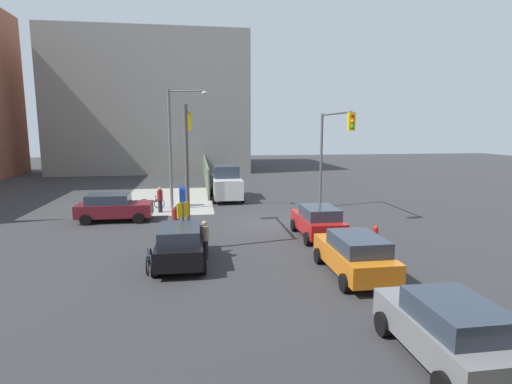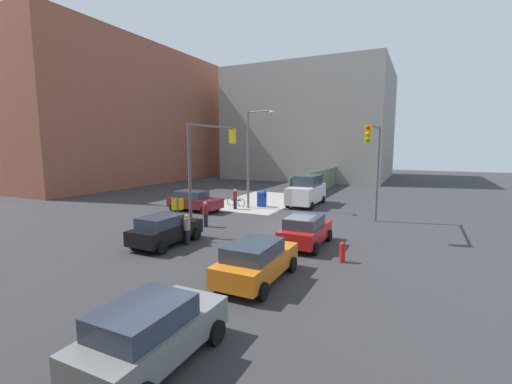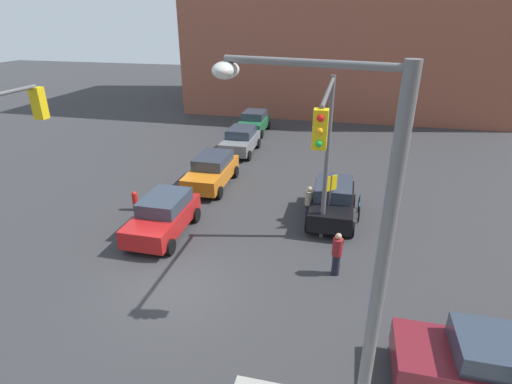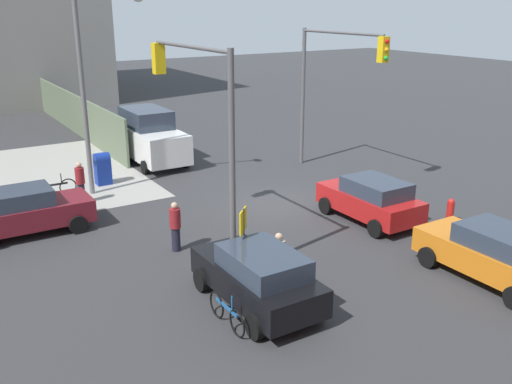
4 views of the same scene
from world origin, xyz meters
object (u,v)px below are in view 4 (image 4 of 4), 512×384
at_px(pedestrian_waiting, 175,226).
at_px(pedestrian_walking_north, 278,260).
at_px(sedan_maroon, 24,211).
at_px(pedestrian_crossing, 80,182).
at_px(van_white_delivery, 149,137).
at_px(traffic_signal_se_corner, 332,73).
at_px(fire_hydrant, 450,211).
at_px(sedan_black, 258,276).
at_px(bicycle_at_crosswalk, 227,313).
at_px(hatchback_orange, 494,253).
at_px(mailbox_blue, 102,168).
at_px(bicycle_leaning_on_fence, 55,188).
at_px(street_lamp_corner, 91,80).
at_px(coupe_red, 371,199).
at_px(traffic_signal_nw_corner, 199,109).

height_order(pedestrian_waiting, pedestrian_walking_north, pedestrian_waiting).
xyz_separation_m(sedan_maroon, pedestrian_crossing, (2.17, -2.53, 0.03)).
relative_size(van_white_delivery, pedestrian_waiting, 3.27).
bearing_deg(van_white_delivery, traffic_signal_se_corner, -135.13).
height_order(fire_hydrant, pedestrian_crossing, pedestrian_crossing).
xyz_separation_m(sedan_black, pedestrian_walking_north, (0.53, -1.00, 0.01)).
distance_m(pedestrian_walking_north, bicycle_at_crosswalk, 2.47).
relative_size(hatchback_orange, van_white_delivery, 0.80).
relative_size(pedestrian_crossing, pedestrian_walking_north, 1.03).
relative_size(mailbox_blue, bicycle_leaning_on_fence, 0.82).
relative_size(pedestrian_crossing, bicycle_at_crosswalk, 0.96).
bearing_deg(pedestrian_walking_north, hatchback_orange, -16.88).
bearing_deg(pedestrian_waiting, sedan_maroon, 158.77).
relative_size(fire_hydrant, sedan_black, 0.23).
bearing_deg(van_white_delivery, street_lamp_corner, 134.47).
xyz_separation_m(street_lamp_corner, hatchback_orange, (-13.78, -7.11, -3.86)).
bearing_deg(street_lamp_corner, mailbox_blue, -22.12).
relative_size(mailbox_blue, pedestrian_waiting, 0.87).
relative_size(mailbox_blue, bicycle_at_crosswalk, 0.82).
bearing_deg(coupe_red, sedan_maroon, 64.09).
bearing_deg(pedestrian_crossing, bicycle_at_crosswalk, 81.69).
relative_size(street_lamp_corner, bicycle_leaning_on_fence, 4.57).
bearing_deg(traffic_signal_se_corner, street_lamp_corner, 74.51).
xyz_separation_m(fire_hydrant, sedan_maroon, (7.03, 13.23, 0.36)).
distance_m(mailbox_blue, van_white_delivery, 4.09).
height_order(traffic_signal_nw_corner, bicycle_at_crosswalk, traffic_signal_nw_corner).
relative_size(street_lamp_corner, sedan_black, 1.93).
xyz_separation_m(traffic_signal_se_corner, pedestrian_walking_north, (-8.16, 8.30, -3.79)).
xyz_separation_m(coupe_red, pedestrian_walking_north, (-2.51, 5.72, 0.01)).
bearing_deg(sedan_black, hatchback_orange, -109.79).
bearing_deg(pedestrian_waiting, pedestrian_crossing, 127.11).
distance_m(street_lamp_corner, hatchback_orange, 15.98).
relative_size(traffic_signal_se_corner, street_lamp_corner, 0.81).
distance_m(traffic_signal_se_corner, pedestrian_crossing, 11.77).
relative_size(bicycle_leaning_on_fence, bicycle_at_crosswalk, 1.00).
distance_m(sedan_maroon, pedestrian_waiting, 5.56).
height_order(coupe_red, hatchback_orange, same).
height_order(traffic_signal_nw_corner, coupe_red, traffic_signal_nw_corner).
bearing_deg(sedan_black, pedestrian_crossing, 9.14).
relative_size(street_lamp_corner, van_white_delivery, 1.48).
distance_m(traffic_signal_nw_corner, mailbox_blue, 9.54).
xyz_separation_m(traffic_signal_se_corner, coupe_red, (-5.65, 2.58, -3.80)).
distance_m(traffic_signal_nw_corner, traffic_signal_se_corner, 10.24).
xyz_separation_m(traffic_signal_nw_corner, mailbox_blue, (8.72, 0.50, -3.85)).
xyz_separation_m(traffic_signal_nw_corner, pedestrian_crossing, (6.72, 2.00, -3.74)).
bearing_deg(hatchback_orange, mailbox_blue, 24.17).
xyz_separation_m(van_white_delivery, bicycle_at_crosswalk, (-15.49, 4.20, -0.93)).
height_order(sedan_maroon, pedestrian_walking_north, pedestrian_walking_north).
bearing_deg(pedestrian_waiting, van_white_delivery, 97.63).
distance_m(street_lamp_corner, sedan_black, 12.10).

